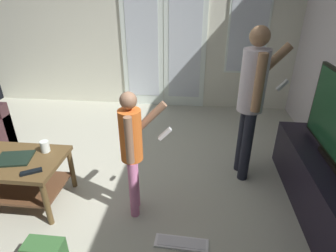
% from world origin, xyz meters
% --- Properties ---
extents(ground_plane, '(5.22, 4.86, 0.02)m').
position_xyz_m(ground_plane, '(0.00, 0.00, -0.01)').
color(ground_plane, '#AFAF9C').
extents(wall_back_with_doors, '(5.22, 0.09, 2.85)m').
position_xyz_m(wall_back_with_doors, '(0.08, 2.40, 1.38)').
color(wall_back_with_doors, silver).
rests_on(wall_back_with_doors, ground_plane).
extents(coffee_table, '(0.96, 0.59, 0.48)m').
position_xyz_m(coffee_table, '(-0.67, -0.24, 0.35)').
color(coffee_table, brown).
rests_on(coffee_table, ground_plane).
extents(tv_stand, '(0.49, 1.62, 0.50)m').
position_xyz_m(tv_stand, '(2.22, -0.02, 0.25)').
color(tv_stand, black).
rests_on(tv_stand, ground_plane).
extents(person_adult, '(0.53, 0.47, 1.59)m').
position_xyz_m(person_adult, '(1.56, 0.43, 0.95)').
color(person_adult, '#20232E').
rests_on(person_adult, ground_plane).
extents(person_child, '(0.42, 0.36, 1.17)m').
position_xyz_m(person_child, '(0.50, -0.25, 0.70)').
color(person_child, pink).
rests_on(person_child, ground_plane).
extents(loose_keyboard, '(0.45, 0.15, 0.02)m').
position_xyz_m(loose_keyboard, '(0.95, -0.60, 0.01)').
color(loose_keyboard, white).
rests_on(loose_keyboard, ground_plane).
extents(laptop_closed, '(0.35, 0.30, 0.02)m').
position_xyz_m(laptop_closed, '(-0.61, -0.24, 0.49)').
color(laptop_closed, black).
rests_on(laptop_closed, coffee_table).
extents(cup_by_laptop, '(0.08, 0.08, 0.11)m').
position_xyz_m(cup_by_laptop, '(-0.39, -0.08, 0.54)').
color(cup_by_laptop, white).
rests_on(cup_by_laptop, coffee_table).
extents(dvd_remote_slim, '(0.17, 0.13, 0.02)m').
position_xyz_m(dvd_remote_slim, '(-0.34, -0.41, 0.49)').
color(dvd_remote_slim, black).
rests_on(dvd_remote_slim, coffee_table).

